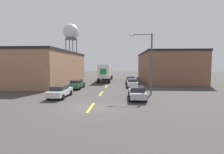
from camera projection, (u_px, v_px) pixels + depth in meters
ground_plane at (91, 108)px, 15.99m from camera, size 160.00×160.00×0.00m
road_centerline at (101, 93)px, 23.66m from camera, size 0.20×18.76×0.01m
warehouse_left at (50, 67)px, 36.71m from camera, size 9.62×22.76×6.59m
warehouse_right at (165, 67)px, 42.10m from camera, size 11.27×21.76×6.75m
semi_truck at (106, 71)px, 41.12m from camera, size 2.72×12.69×3.90m
parked_car_left_near at (60, 91)px, 20.86m from camera, size 1.93×4.71×1.43m
parked_car_right_near at (137, 92)px, 19.89m from camera, size 1.93×4.71×1.43m
parked_car_right_far at (131, 80)px, 36.26m from camera, size 1.93×4.71×1.43m
parked_car_left_far at (77, 84)px, 28.42m from camera, size 1.93×4.71×1.43m
parked_car_right_mid at (132, 83)px, 30.51m from camera, size 1.93×4.71×1.43m
water_tower at (71, 33)px, 61.66m from camera, size 5.53×5.53×18.12m
street_lamp at (149, 59)px, 22.42m from camera, size 3.01×0.32×7.92m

